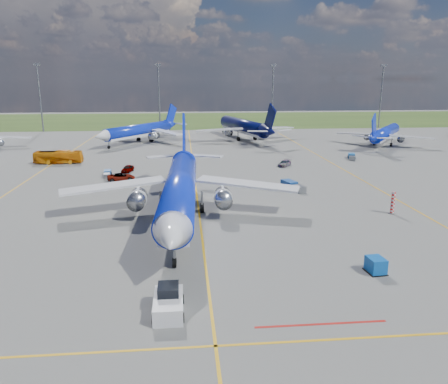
{
  "coord_description": "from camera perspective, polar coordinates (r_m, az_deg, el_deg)",
  "views": [
    {
      "loc": [
        -1.84,
        -46.08,
        17.66
      ],
      "look_at": [
        3.01,
        6.26,
        4.0
      ],
      "focal_mm": 35.0,
      "sensor_mm": 36.0,
      "label": 1
    }
  ],
  "objects": [
    {
      "name": "baggage_tug_e",
      "position": [
        103.62,
        16.34,
        4.45
      ],
      "size": [
        2.75,
        5.01,
        1.09
      ],
      "rotation": [
        0.0,
        0.0,
        -0.32
      ],
      "color": "#1B5CA4",
      "rests_on": "ground"
    },
    {
      "name": "taxiway_lines",
      "position": [
        75.89,
        -3.64,
        1.09
      ],
      "size": [
        60.25,
        160.0,
        0.02
      ],
      "color": "gold",
      "rests_on": "ground"
    },
    {
      "name": "floodlight_masts",
      "position": [
        156.61,
        -0.99,
        12.7
      ],
      "size": [
        202.2,
        0.5,
        22.7
      ],
      "color": "slate",
      "rests_on": "ground"
    },
    {
      "name": "baggage_tug_w",
      "position": [
        72.68,
        8.93,
        0.8
      ],
      "size": [
        3.16,
        5.73,
        1.25
      ],
      "rotation": [
        0.0,
        0.0,
        0.32
      ],
      "color": "navy",
      "rests_on": "ground"
    },
    {
      "name": "service_car_a",
      "position": [
        87.32,
        -12.47,
        3.0
      ],
      "size": [
        2.47,
        4.19,
        1.34
      ],
      "primitive_type": "imported",
      "rotation": [
        0.0,
        0.0,
        -0.24
      ],
      "color": "#999999",
      "rests_on": "ground"
    },
    {
      "name": "bg_jet_nnw",
      "position": [
        127.67,
        -10.98,
        6.35
      ],
      "size": [
        44.72,
        47.31,
        9.88
      ],
      "primitive_type": null,
      "rotation": [
        0.0,
        0.0,
        -0.58
      ],
      "color": "#0D26C2",
      "rests_on": "ground"
    },
    {
      "name": "service_car_b",
      "position": [
        80.02,
        -13.28,
        1.92
      ],
      "size": [
        5.24,
        3.32,
        1.35
      ],
      "primitive_type": "imported",
      "rotation": [
        0.0,
        0.0,
        1.81
      ],
      "color": "#999999",
      "rests_on": "ground"
    },
    {
      "name": "bg_jet_n",
      "position": [
        132.85,
        2.51,
        6.91
      ],
      "size": [
        42.33,
        49.76,
        11.27
      ],
      "primitive_type": null,
      "rotation": [
        0.0,
        0.0,
        3.39
      ],
      "color": "#070B3D",
      "rests_on": "ground"
    },
    {
      "name": "warning_post",
      "position": [
        62.93,
        21.18,
        -1.32
      ],
      "size": [
        0.5,
        0.5,
        3.0
      ],
      "primitive_type": "cylinder",
      "color": "red",
      "rests_on": "ground"
    },
    {
      "name": "uld_container",
      "position": [
        43.84,
        19.21,
        -9.01
      ],
      "size": [
        1.62,
        1.95,
        1.45
      ],
      "primitive_type": "cube",
      "rotation": [
        0.0,
        0.0,
        0.1
      ],
      "color": "#0C51A9",
      "rests_on": "ground"
    },
    {
      "name": "ground",
      "position": [
        49.38,
        -2.83,
        -6.41
      ],
      "size": [
        400.0,
        400.0,
        0.0
      ],
      "primitive_type": "plane",
      "color": "#595957",
      "rests_on": "ground"
    },
    {
      "name": "main_airliner",
      "position": [
        57.05,
        -5.67,
        -3.54
      ],
      "size": [
        35.91,
        46.23,
        11.79
      ],
      "primitive_type": null,
      "rotation": [
        0.0,
        0.0,
        -0.04
      ],
      "color": "#0D26C2",
      "rests_on": "ground"
    },
    {
      "name": "service_car_c",
      "position": [
        91.97,
        7.92,
        3.75
      ],
      "size": [
        3.8,
        4.46,
        1.23
      ],
      "primitive_type": "imported",
      "rotation": [
        0.0,
        0.0,
        -0.6
      ],
      "color": "#999999",
      "rests_on": "ground"
    },
    {
      "name": "bg_jet_ne",
      "position": [
        129.32,
        20.2,
        5.83
      ],
      "size": [
        42.88,
        44.79,
        9.33
      ],
      "primitive_type": null,
      "rotation": [
        0.0,
        0.0,
        2.52
      ],
      "color": "#0D26C2",
      "rests_on": "ground"
    },
    {
      "name": "baggage_tug_c",
      "position": [
        84.61,
        -14.99,
        2.33
      ],
      "size": [
        1.5,
        4.38,
        0.97
      ],
      "rotation": [
        0.0,
        0.0,
        0.08
      ],
      "color": "#17488D",
      "rests_on": "ground"
    },
    {
      "name": "pushback_tug",
      "position": [
        35.2,
        -7.27,
        -14.12
      ],
      "size": [
        2.27,
        6.05,
        2.05
      ],
      "rotation": [
        0.0,
        0.0,
        0.0
      ],
      "color": "silver",
      "rests_on": "ground"
    },
    {
      "name": "apron_bus",
      "position": [
        100.39,
        -20.82,
        4.3
      ],
      "size": [
        10.09,
        2.36,
        2.81
      ],
      "primitive_type": "imported",
      "rotation": [
        0.0,
        0.0,
        1.57
      ],
      "color": "orange",
      "rests_on": "ground"
    },
    {
      "name": "grass_strip",
      "position": [
        196.88,
        -4.81,
        9.37
      ],
      "size": [
        400.0,
        80.0,
        0.01
      ],
      "primitive_type": "cube",
      "color": "#2D4719",
      "rests_on": "ground"
    }
  ]
}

